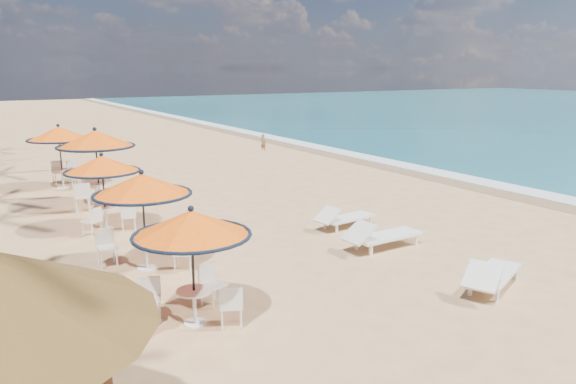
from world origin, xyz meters
name	(u,v)px	position (x,y,z in m)	size (l,w,h in m)	color
ground	(421,272)	(0.00, 0.00, 0.00)	(160.00, 160.00, 0.00)	tan
foam_strip	(416,168)	(9.30, 10.00, 0.00)	(1.20, 140.00, 0.04)	white
wetsand_band	(401,170)	(8.40, 10.00, 0.00)	(1.40, 140.00, 0.02)	olive
station_0	(193,238)	(-5.29, 0.18, 1.59)	(2.09, 2.09, 2.18)	black
station_1	(142,194)	(-5.21, 3.40, 1.75)	(2.20, 2.20, 2.29)	black
station_2	(103,174)	(-5.22, 7.16, 1.60)	(2.10, 2.16, 2.19)	black
station_3	(94,146)	(-4.79, 10.11, 1.99)	(2.51, 2.51, 2.62)	black
station_4	(61,141)	(-5.24, 13.80, 1.78)	(2.34, 2.35, 2.44)	black
lounger_near	(492,274)	(0.47, -1.52, 0.35)	(2.16, 1.43, 0.74)	white
lounger_mid	(380,235)	(0.27, 1.75, 0.37)	(2.21, 0.77, 0.78)	white
lounger_far	(343,217)	(0.60, 3.78, 0.32)	(1.98, 0.85, 0.69)	white
person	(263,142)	(6.02, 18.63, 0.48)	(0.35, 0.23, 0.97)	#875F44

